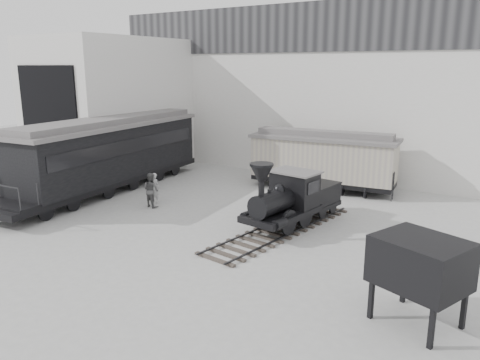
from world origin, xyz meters
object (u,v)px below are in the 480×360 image
Objects in this scene: passenger_coach at (110,153)px; visitor_b at (151,190)px; visitor_a at (155,188)px; locomotive at (290,202)px; boxcar at (323,159)px; coal_hopper at (420,269)px.

visitor_b is at bearing -23.06° from passenger_coach.
passenger_coach is 4.35m from visitor_a.
locomotive is at bearing -179.12° from visitor_a.
passenger_coach reaches higher than locomotive.
boxcar is 15.05m from coal_hopper.
boxcar is 12.49m from passenger_coach.
boxcar is 4.86× the size of visitor_b.
locomotive is 8.69m from coal_hopper.
visitor_b is at bearing -164.42° from locomotive.
boxcar is 0.59× the size of passenger_coach.
locomotive is 7.33m from boxcar.
visitor_b is (-7.50, -0.99, -0.28)m from locomotive.
coal_hopper is (6.69, -5.52, 0.47)m from locomotive.
boxcar reaches higher than locomotive.
passenger_coach reaches higher than boxcar.
passenger_coach is at bearing -176.67° from coal_hopper.
boxcar is at bearing 143.53° from coal_hopper.
boxcar is 9.94m from visitor_a.
coal_hopper is at bearing -31.49° from locomotive.
locomotive is at bearing -85.16° from boxcar.
boxcar is at bearing -119.85° from visitor_b.
passenger_coach is 8.29× the size of visitor_b.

